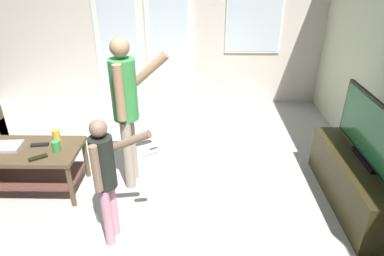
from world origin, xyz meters
name	(u,v)px	position (x,y,z in m)	size (l,w,h in m)	color
ground_plane	(127,212)	(0.00, 0.00, -0.01)	(5.32, 5.57, 0.02)	#B3B0A9
wall_back_with_doors	(156,19)	(0.04, 2.75, 1.33)	(5.32, 0.09, 2.74)	beige
coffee_table	(32,161)	(-0.99, 0.32, 0.36)	(0.98, 0.57, 0.49)	brown
tv_stand	(359,182)	(2.24, 0.16, 0.24)	(0.50, 1.39, 0.48)	#312912
flat_screen_tv	(372,133)	(2.24, 0.17, 0.79)	(0.08, 1.22, 0.59)	black
person_adult	(126,102)	(-0.01, 0.48, 0.93)	(0.59, 0.42, 1.56)	tan
person_child	(106,172)	(-0.04, -0.35, 0.69)	(0.53, 0.31, 1.14)	pink
loose_keyboard	(74,224)	(-0.45, -0.19, 0.01)	(0.46, 0.28, 0.02)	white
laptop_closed	(5,147)	(-1.24, 0.35, 0.50)	(0.31, 0.23, 0.03)	#B5AABB
cup_near_edge	(56,135)	(-0.77, 0.50, 0.55)	(0.08, 0.08, 0.12)	gold
cup_by_laptop	(56,146)	(-0.70, 0.29, 0.54)	(0.08, 0.08, 0.11)	green
tv_remote_black	(40,145)	(-0.91, 0.39, 0.50)	(0.17, 0.05, 0.02)	black
dvd_remote_slim	(38,158)	(-0.83, 0.15, 0.50)	(0.17, 0.05, 0.02)	black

